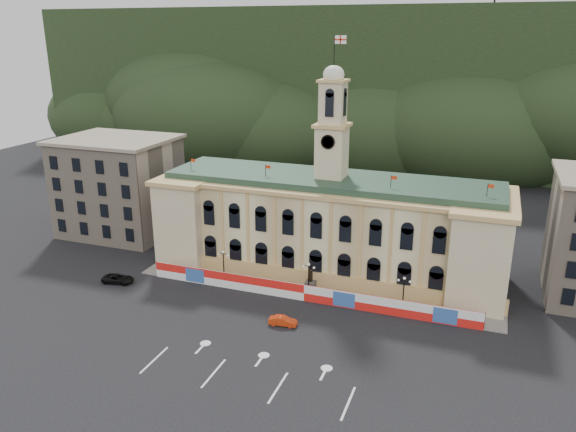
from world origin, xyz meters
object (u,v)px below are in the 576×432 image
(statue, at_px, (311,285))
(black_suv, at_px, (118,279))
(red_sedan, at_px, (283,321))
(lamp_center, at_px, (309,276))

(statue, height_order, black_suv, statue)
(statue, distance_m, black_suv, 30.28)
(statue, xyz_separation_m, red_sedan, (-0.39, -10.81, -0.55))
(lamp_center, xyz_separation_m, black_suv, (-29.40, -6.23, -2.39))
(red_sedan, bearing_deg, lamp_center, -8.30)
(lamp_center, distance_m, black_suv, 30.14)
(lamp_center, relative_size, black_suv, 0.99)
(statue, bearing_deg, red_sedan, -92.09)
(statue, xyz_separation_m, black_suv, (-29.40, -7.23, -0.51))
(statue, distance_m, red_sedan, 10.83)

